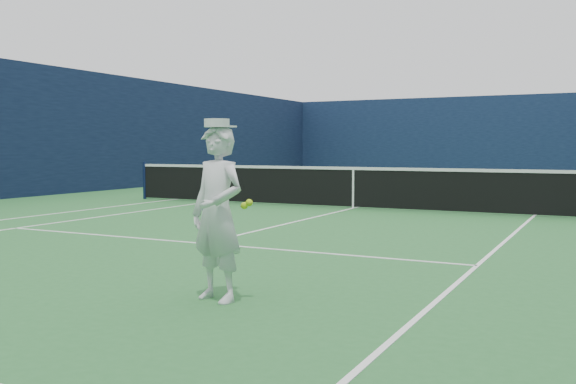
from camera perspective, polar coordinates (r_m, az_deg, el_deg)
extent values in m
plane|color=#27672E|center=(15.64, 5.81, -1.46)|extent=(80.00, 80.00, 0.00)
cube|color=white|center=(27.04, 14.89, 0.73)|extent=(11.03, 0.06, 0.01)
cube|color=white|center=(18.33, -10.41, -0.69)|extent=(0.06, 23.83, 0.01)
cube|color=white|center=(17.53, -6.85, -0.86)|extent=(0.06, 23.77, 0.01)
cube|color=white|center=(14.68, 20.98, -2.04)|extent=(0.06, 23.77, 0.01)
cube|color=white|center=(21.71, 11.88, 0.01)|extent=(8.23, 0.06, 0.01)
cube|color=white|center=(9.97, -7.56, -4.56)|extent=(8.23, 0.06, 0.01)
cube|color=white|center=(15.64, 5.81, -1.44)|extent=(0.06, 12.80, 0.01)
cube|color=white|center=(26.89, 14.82, 0.72)|extent=(0.06, 0.30, 0.01)
cube|color=#0F1C3A|center=(33.01, 17.16, 4.72)|extent=(20.12, 0.12, 4.00)
cube|color=#0E1835|center=(21.31, -20.23, 5.15)|extent=(0.12, 36.12, 4.00)
cylinder|color=#141E4C|center=(18.85, -12.64, 1.02)|extent=(0.09, 0.09, 1.07)
cube|color=black|center=(15.60, 5.82, 0.37)|extent=(12.79, 0.02, 0.92)
cube|color=white|center=(15.58, 5.83, 2.10)|extent=(12.79, 0.04, 0.07)
cube|color=white|center=(15.60, 5.82, 0.26)|extent=(0.05, 0.03, 0.94)
imported|color=white|center=(6.19, -6.29, -1.92)|extent=(0.69, 0.53, 1.69)
cylinder|color=white|center=(6.16, -6.35, 6.11)|extent=(0.24, 0.24, 0.08)
cube|color=white|center=(6.25, -5.48, 5.81)|extent=(0.20, 0.14, 0.02)
cylinder|color=navy|center=(6.44, -7.50, -1.48)|extent=(0.05, 0.10, 0.22)
cube|color=#1E54A3|center=(6.51, -7.20, -3.01)|extent=(0.03, 0.02, 0.14)
torus|color=#1E54A3|center=(6.57, -6.71, -4.74)|extent=(0.31, 0.16, 0.29)
cube|color=beige|center=(6.57, -6.71, -4.74)|extent=(0.22, 0.05, 0.30)
sphere|color=#BCDD19|center=(6.07, -3.91, -1.22)|extent=(0.07, 0.07, 0.07)
sphere|color=#BCDD19|center=(6.05, -3.47, -0.95)|extent=(0.07, 0.07, 0.07)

